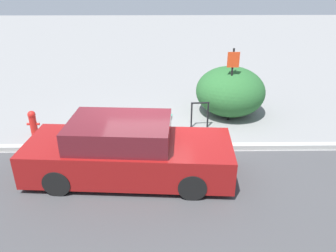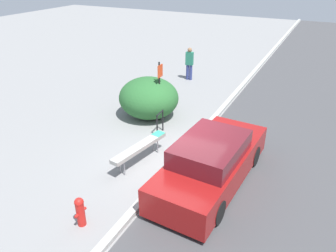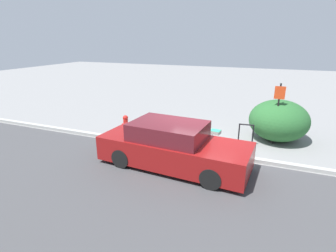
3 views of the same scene
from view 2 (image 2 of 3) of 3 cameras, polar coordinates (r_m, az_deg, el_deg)
The scene contains 9 objects.
ground_plane at distance 10.09m, azimuth 1.46°, elevation -6.49°, with size 60.00×60.00×0.00m, color gray.
curb at distance 10.06m, azimuth 1.47°, elevation -6.18°, with size 60.00×0.20×0.13m.
bench at distance 9.90m, azimuth -4.96°, elevation -3.72°, with size 2.23×0.68×0.61m.
bike_rack at distance 11.54m, azimuth -1.41°, elevation 0.92°, with size 0.55×0.09×0.83m.
sign_post at distance 12.22m, azimuth -1.46°, elevation 6.94°, with size 0.36×0.08×2.30m.
fire_hydrant at distance 8.03m, azimuth -15.04°, elevation -14.07°, with size 0.36×0.22×0.77m.
shrub_hedge at distance 12.77m, azimuth -3.37°, elevation 4.93°, with size 2.23×2.34×1.58m.
pedestrian at distance 17.02m, azimuth 3.75°, elevation 10.93°, with size 0.25×0.40×1.66m.
parked_car_near at distance 9.04m, azimuth 7.59°, elevation -6.27°, with size 4.70×2.00×1.40m.
Camera 2 is at (-7.65, -3.54, 5.55)m, focal length 35.00 mm.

